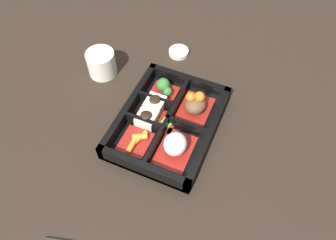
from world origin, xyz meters
name	(u,v)px	position (x,y,z in m)	size (l,w,h in m)	color
ground_plane	(168,127)	(0.00, 0.00, 0.00)	(3.00, 3.00, 0.00)	black
bento_base	(168,125)	(0.00, 0.00, 0.01)	(0.26, 0.20, 0.01)	black
bento_rim	(167,121)	(0.00, 0.00, 0.02)	(0.26, 0.20, 0.04)	black
bowl_stew	(195,104)	(-0.06, 0.04, 0.03)	(0.10, 0.07, 0.06)	maroon
bowl_rice	(175,146)	(0.06, 0.04, 0.03)	(0.10, 0.07, 0.05)	maroon
bowl_greens	(164,88)	(-0.08, -0.05, 0.02)	(0.06, 0.06, 0.04)	maroon
bowl_tofu	(151,111)	(-0.01, -0.04, 0.03)	(0.09, 0.06, 0.04)	maroon
bowl_carrots	(136,141)	(0.07, -0.04, 0.02)	(0.07, 0.06, 0.02)	maroon
bowl_pickles	(165,124)	(0.01, 0.00, 0.02)	(0.04, 0.03, 0.01)	maroon
tea_cup	(101,63)	(-0.09, -0.22, 0.03)	(0.07, 0.07, 0.06)	beige
sauce_dish	(179,52)	(-0.23, -0.07, 0.01)	(0.05, 0.05, 0.01)	beige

